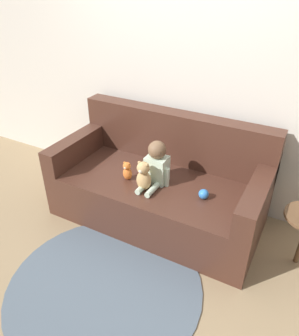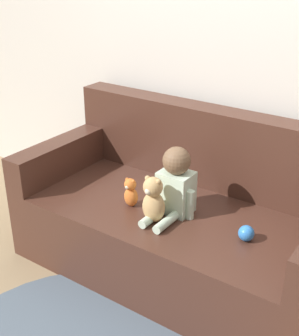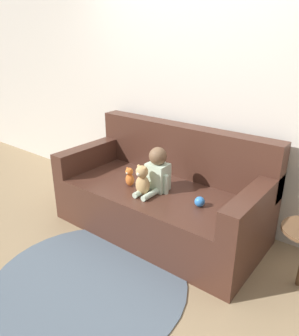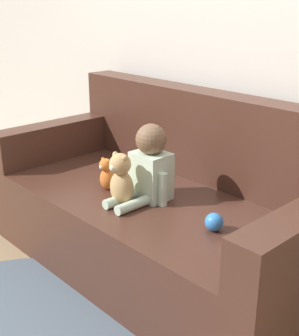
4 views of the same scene
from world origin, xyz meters
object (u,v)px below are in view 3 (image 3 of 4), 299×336
at_px(toy_ball, 200,202).
at_px(person_baby, 157,172).
at_px(teddy_bear_brown, 142,180).
at_px(couch, 163,197).
at_px(plush_toy_side, 130,177).

bearing_deg(toy_ball, person_baby, 176.25).
bearing_deg(toy_ball, teddy_bear_brown, -166.29).
bearing_deg(person_baby, toy_ball, -3.75).
bearing_deg(teddy_bear_brown, toy_ball, 13.71).
bearing_deg(couch, plush_toy_side, -138.05).
distance_m(person_baby, teddy_bear_brown, 0.17).
relative_size(teddy_bear_brown, plush_toy_side, 1.53).
distance_m(plush_toy_side, toy_ball, 0.72).
height_order(plush_toy_side, toy_ball, plush_toy_side).
height_order(teddy_bear_brown, plush_toy_side, teddy_bear_brown).
relative_size(couch, teddy_bear_brown, 7.02).
height_order(couch, toy_ball, couch).
relative_size(person_baby, teddy_bear_brown, 1.45).
bearing_deg(person_baby, plush_toy_side, -161.09).
bearing_deg(plush_toy_side, person_baby, 18.91).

